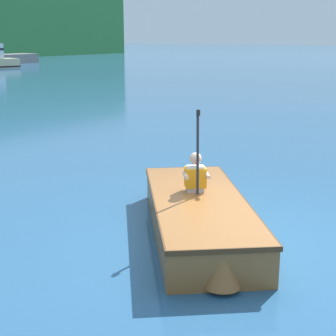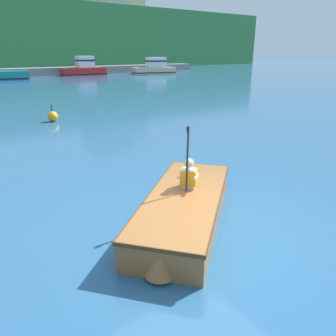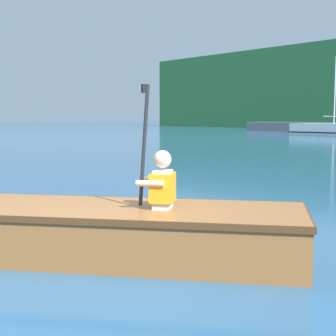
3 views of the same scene
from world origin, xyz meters
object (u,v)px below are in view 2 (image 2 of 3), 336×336
rowboat_foreground (184,207)px  person_paddler (189,175)px  moored_boat_dock_center_near (155,67)px  moored_boat_dock_east_inner (84,69)px  channel_buoy (53,116)px

rowboat_foreground → person_paddler: 0.60m
rowboat_foreground → moored_boat_dock_center_near: bearing=56.8°
moored_boat_dock_center_near → moored_boat_dock_east_inner: size_ratio=1.09×
person_paddler → rowboat_foreground: bearing=-140.5°
moored_boat_dock_center_near → channel_buoy: moored_boat_dock_center_near is taller
moored_boat_dock_center_near → rowboat_foreground: bearing=-123.2°
moored_boat_dock_east_inner → channel_buoy: moored_boat_dock_east_inner is taller
moored_boat_dock_east_inner → channel_buoy: size_ratio=7.52×
person_paddler → channel_buoy: (0.64, 9.87, -0.53)m
rowboat_foreground → person_paddler: person_paddler is taller
moored_boat_dock_center_near → person_paddler: (-21.68, -33.39, 0.01)m
moored_boat_dock_center_near → channel_buoy: bearing=-131.8°
person_paddler → channel_buoy: 9.91m
moored_boat_dock_center_near → rowboat_foreground: size_ratio=1.73×
person_paddler → channel_buoy: bearing=86.3°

